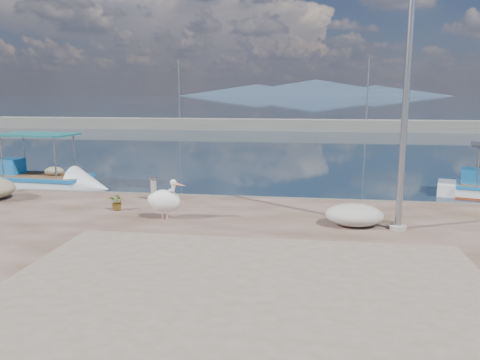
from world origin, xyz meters
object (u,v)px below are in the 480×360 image
boat_left (40,183)px  pelican (165,200)px  lamp_post (406,100)px  bollard_near (154,188)px

boat_left → pelican: (7.34, -5.85, 0.83)m
boat_left → lamp_post: size_ratio=0.81×
pelican → lamp_post: lamp_post is taller
boat_left → bollard_near: boat_left is taller
boat_left → lamp_post: (13.57, -5.90, 3.59)m
bollard_near → pelican: bearing=-64.0°
boat_left → bollard_near: 7.28m
lamp_post → bollard_near: (-7.31, 2.25, -2.89)m
bollard_near → lamp_post: bearing=-17.1°
pelican → bollard_near: 2.46m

